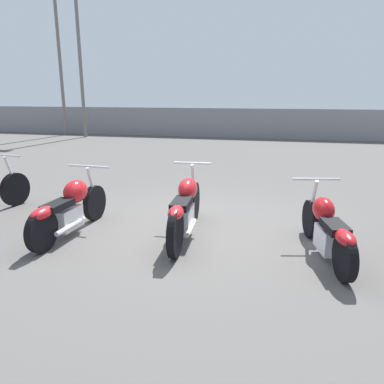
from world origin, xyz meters
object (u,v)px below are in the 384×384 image
(light_pole_left, at_px, (79,47))
(motorcycle_slot_2, at_px, (185,209))
(motorcycle_slot_1, at_px, (70,208))
(light_pole_right, at_px, (57,26))
(motorcycle_slot_3, at_px, (327,229))

(light_pole_left, relative_size, motorcycle_slot_2, 3.27)
(light_pole_left, relative_size, motorcycle_slot_1, 3.48)
(motorcycle_slot_2, bearing_deg, light_pole_right, 124.19)
(light_pole_right, relative_size, motorcycle_slot_1, 4.50)
(light_pole_right, xyz_separation_m, motorcycle_slot_3, (11.32, -12.52, -4.79))
(motorcycle_slot_2, distance_m, motorcycle_slot_3, 1.99)
(light_pole_left, xyz_separation_m, motorcycle_slot_1, (6.20, -11.93, -3.70))
(motorcycle_slot_1, bearing_deg, light_pole_left, 120.33)
(light_pole_left, height_order, motorcycle_slot_1, light_pole_left)
(light_pole_right, relative_size, motorcycle_slot_2, 4.23)
(motorcycle_slot_1, distance_m, motorcycle_slot_3, 3.70)
(motorcycle_slot_2, relative_size, motorcycle_slot_3, 1.11)
(light_pole_left, bearing_deg, motorcycle_slot_2, -55.76)
(light_pole_left, relative_size, motorcycle_slot_3, 3.62)
(light_pole_right, height_order, motorcycle_slot_2, light_pole_right)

